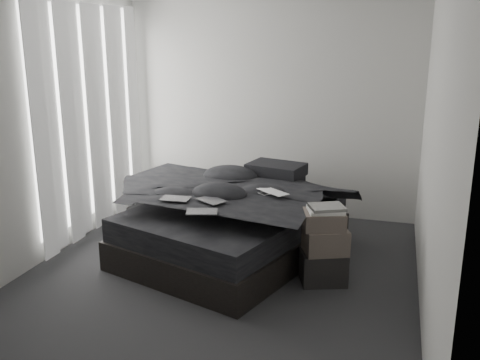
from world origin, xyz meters
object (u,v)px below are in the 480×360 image
(bed, at_px, (233,240))
(box_lower, at_px, (323,267))
(laptop, at_px, (269,186))
(side_stand, at_px, (159,200))

(bed, xyz_separation_m, box_lower, (0.99, -0.40, 0.00))
(bed, bearing_deg, laptop, 7.50)
(bed, xyz_separation_m, side_stand, (-1.07, 0.52, 0.18))
(laptop, height_order, side_stand, laptop)
(bed, relative_size, side_stand, 3.33)
(side_stand, bearing_deg, box_lower, -24.01)
(side_stand, xyz_separation_m, box_lower, (2.05, -0.91, -0.17))
(laptop, relative_size, side_stand, 0.53)
(side_stand, distance_m, box_lower, 2.25)
(bed, distance_m, side_stand, 1.20)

